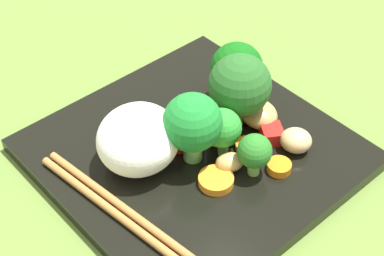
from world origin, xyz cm
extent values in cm
cube|color=#59752F|center=(0.00, 0.00, -1.00)|extent=(110.00, 110.00, 2.00)
cube|color=black|center=(0.00, 0.00, 0.67)|extent=(26.54, 26.54, 1.33)
ellipsoid|color=white|center=(-1.56, -4.88, 4.17)|extent=(9.30, 9.48, 5.68)
cylinder|color=#72AD51|center=(0.08, 4.87, 2.69)|extent=(1.78, 2.14, 2.92)
sphere|color=#245922|center=(0.28, 5.16, 6.03)|extent=(5.74, 5.74, 5.74)
cylinder|color=#71BE5A|center=(0.95, -0.91, 2.63)|extent=(2.48, 2.42, 2.71)
sphere|color=#1C7C2C|center=(1.10, -1.09, 5.88)|extent=(5.11, 5.11, 5.11)
cylinder|color=#72BB52|center=(-2.52, 7.16, 2.60)|extent=(2.21, 2.19, 2.59)
sphere|color=#105A12|center=(-2.52, 7.05, 5.49)|extent=(4.99, 4.99, 4.99)
cylinder|color=#7BB84D|center=(5.56, 2.07, 2.12)|extent=(1.09, 1.20, 1.64)
sphere|color=#277023|center=(5.46, 2.12, 3.91)|extent=(3.01, 3.01, 3.01)
cylinder|color=#72A348|center=(2.05, 1.59, 2.29)|extent=(1.25, 1.08, 2.00)
sphere|color=#288A2B|center=(1.91, 1.52, 4.33)|extent=(3.51, 3.51, 3.51)
cylinder|color=orange|center=(3.05, 3.70, 1.65)|extent=(2.77, 2.77, 0.62)
cylinder|color=orange|center=(4.49, -1.22, 1.71)|extent=(3.33, 3.33, 0.76)
cylinder|color=orange|center=(-2.31, 2.94, 1.68)|extent=(3.02, 3.02, 0.69)
cylinder|color=orange|center=(6.70, 4.06, 1.73)|extent=(2.90, 2.90, 0.80)
cylinder|color=orange|center=(0.19, 2.64, 1.59)|extent=(3.23, 3.23, 0.51)
cube|color=red|center=(-0.96, 0.05, 2.53)|extent=(3.59, 3.49, 2.39)
cube|color=red|center=(3.57, 6.16, 2.05)|extent=(2.72, 2.64, 1.43)
ellipsoid|color=tan|center=(3.94, 0.75, 2.19)|extent=(2.74, 3.03, 1.71)
ellipsoid|color=tan|center=(1.10, 6.81, 2.44)|extent=(4.22, 3.69, 2.20)
ellipsoid|color=tan|center=(5.72, 7.02, 2.40)|extent=(3.85, 3.80, 2.13)
cylinder|color=#A56D35|center=(4.20, -9.51, 1.67)|extent=(21.78, 4.57, 0.68)
cylinder|color=#A56D35|center=(4.05, -8.69, 1.67)|extent=(21.78, 4.57, 0.68)
camera|label=1|loc=(30.33, -24.28, 40.14)|focal=56.85mm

